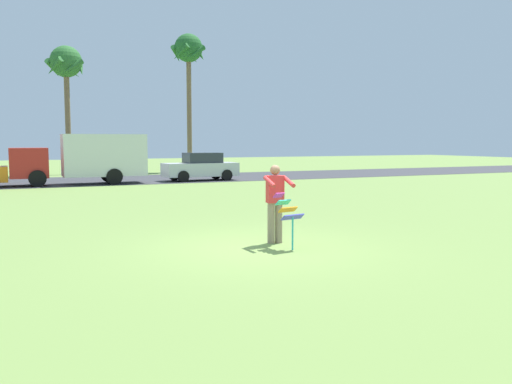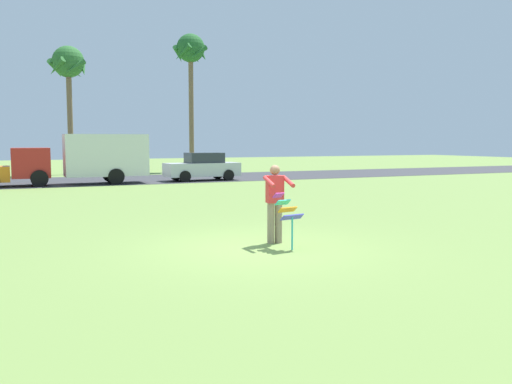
# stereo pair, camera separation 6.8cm
# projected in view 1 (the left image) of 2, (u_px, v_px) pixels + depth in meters

# --- Properties ---
(ground_plane) EXTENTS (120.00, 120.00, 0.00)m
(ground_plane) POSITION_uv_depth(u_px,v_px,m) (258.00, 248.00, 11.36)
(ground_plane) COLOR olive
(road_strip) EXTENTS (120.00, 8.00, 0.01)m
(road_strip) POSITION_uv_depth(u_px,v_px,m) (100.00, 181.00, 30.87)
(road_strip) COLOR #38383D
(road_strip) RESTS_ON ground
(person_kite_flyer) EXTENTS (0.58, 0.69, 1.73)m
(person_kite_flyer) POSITION_uv_depth(u_px,v_px,m) (275.00, 200.00, 11.80)
(person_kite_flyer) COLOR gray
(person_kite_flyer) RESTS_ON ground
(kite_held) EXTENTS (0.53, 0.68, 1.16)m
(kite_held) POSITION_uv_depth(u_px,v_px,m) (288.00, 212.00, 11.19)
(kite_held) COLOR #D83399
(kite_held) RESTS_ON ground
(parked_truck_red_cab) EXTENTS (6.72, 2.16, 2.62)m
(parked_truck_red_cab) POSITION_uv_depth(u_px,v_px,m) (88.00, 157.00, 28.18)
(parked_truck_red_cab) COLOR #B2231E
(parked_truck_red_cab) RESTS_ON ground
(parked_car_silver) EXTENTS (4.25, 1.94, 1.60)m
(parked_car_silver) POSITION_uv_depth(u_px,v_px,m) (201.00, 167.00, 30.83)
(parked_car_silver) COLOR silver
(parked_car_silver) RESTS_ON ground
(palm_tree_right_near) EXTENTS (2.58, 2.71, 8.62)m
(palm_tree_right_near) POSITION_uv_depth(u_px,v_px,m) (66.00, 67.00, 36.01)
(palm_tree_right_near) COLOR brown
(palm_tree_right_near) RESTS_ON ground
(palm_tree_centre_far) EXTENTS (2.58, 2.71, 10.24)m
(palm_tree_centre_far) POSITION_uv_depth(u_px,v_px,m) (189.00, 55.00, 40.12)
(palm_tree_centre_far) COLOR brown
(palm_tree_centre_far) RESTS_ON ground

